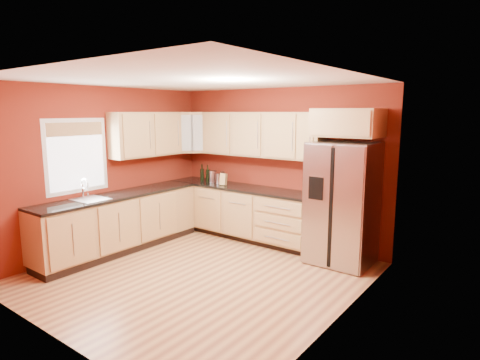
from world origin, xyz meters
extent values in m
plane|color=#955939|center=(0.00, 0.00, 0.00)|extent=(4.00, 4.00, 0.00)
plane|color=white|center=(0.00, 0.00, 2.60)|extent=(4.00, 4.00, 0.00)
cube|color=maroon|center=(0.00, 2.00, 1.30)|extent=(4.00, 0.04, 2.60)
cube|color=maroon|center=(0.00, -2.00, 1.30)|extent=(4.00, 0.04, 2.60)
cube|color=maroon|center=(-2.00, 0.00, 1.30)|extent=(0.04, 4.00, 2.60)
cube|color=maroon|center=(2.00, 0.00, 1.30)|extent=(0.04, 4.00, 2.60)
cube|color=tan|center=(-0.55, 1.70, 0.44)|extent=(2.90, 0.60, 0.88)
cube|color=tan|center=(-1.70, 0.00, 0.44)|extent=(0.60, 2.80, 0.88)
cube|color=black|center=(-0.55, 1.69, 0.90)|extent=(2.90, 0.62, 0.04)
cube|color=black|center=(-1.69, 0.00, 0.90)|extent=(0.62, 2.80, 0.04)
cube|color=tan|center=(-0.25, 1.83, 1.83)|extent=(2.30, 0.33, 0.75)
cube|color=tan|center=(-1.83, 0.72, 1.83)|extent=(0.33, 1.35, 0.75)
cube|color=tan|center=(-1.67, 1.67, 1.83)|extent=(0.67, 0.67, 0.75)
cube|color=tan|center=(1.35, 1.70, 2.05)|extent=(0.92, 0.60, 0.40)
cube|color=#AFAFB4|center=(1.35, 1.62, 0.89)|extent=(0.90, 0.75, 1.78)
cube|color=white|center=(-1.98, -0.50, 1.55)|extent=(0.03, 0.90, 1.00)
cylinder|color=#AFAFB4|center=(-1.04, 1.69, 1.01)|extent=(0.12, 0.12, 0.17)
cylinder|color=#AFAFB4|center=(-1.21, 1.72, 1.03)|extent=(0.15, 0.15, 0.21)
cube|color=tan|center=(-0.87, 1.61, 1.02)|extent=(0.12, 0.12, 0.21)
cylinder|color=white|center=(0.80, 1.72, 1.01)|extent=(0.08, 0.08, 0.18)
camera|label=1|loc=(3.57, -3.82, 2.20)|focal=30.00mm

